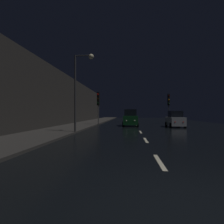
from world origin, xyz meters
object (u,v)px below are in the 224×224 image
Objects in this scene: car_approaching_headlights at (130,118)px; car_parked_right_far at (175,120)px; traffic_light_far_right at (169,102)px; traffic_light_far_left at (98,101)px; streetlamp_overhead at (81,80)px.

car_parked_right_far is (5.54, -1.66, -0.11)m from car_approaching_headlights.
car_parked_right_far is at bearing -9.04° from traffic_light_far_right.
traffic_light_far_right is 1.23× the size of car_parked_right_far.
traffic_light_far_left is at bearing -106.45° from car_approaching_headlights.
traffic_light_far_right is 0.72× the size of streetlamp_overhead.
traffic_light_far_right is 9.06m from car_approaching_headlights.
car_parked_right_far is (10.17, -3.02, -2.54)m from traffic_light_far_left.
traffic_light_far_right reaches higher than traffic_light_far_left.
streetlamp_overhead reaches higher than traffic_light_far_left.
streetlamp_overhead is 1.53× the size of car_approaching_headlights.
streetlamp_overhead reaches higher than car_parked_right_far.
car_approaching_headlights is at bearing 73.33° from car_parked_right_far.
car_approaching_headlights is (4.63, -1.37, -2.43)m from traffic_light_far_left.
streetlamp_overhead is 11.32m from car_approaching_headlights.
car_parked_right_far is at bearing 87.03° from traffic_light_far_left.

